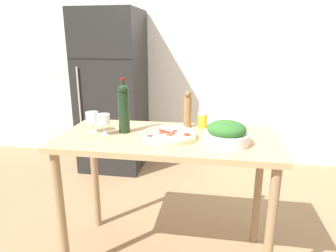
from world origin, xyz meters
TOP-DOWN VIEW (x-y plane):
  - wall_back at (0.00, 1.94)m, footprint 6.40×0.06m
  - refrigerator at (-0.92, 1.54)m, footprint 0.71×0.72m
  - prep_counter at (0.00, 0.00)m, footprint 1.41×0.67m
  - wine_bottle at (-0.30, 0.04)m, footprint 0.07×0.07m
  - wine_glass_near at (-0.42, -0.03)m, footprint 0.08×0.08m
  - wine_glass_far at (-0.51, 0.01)m, footprint 0.08×0.08m
  - pepper_mill at (0.11, 0.23)m, footprint 0.06×0.06m
  - salad_bowl at (0.37, -0.09)m, footprint 0.27×0.27m
  - homemade_pizza at (0.02, -0.03)m, footprint 0.35×0.35m
  - salt_canister at (0.22, 0.24)m, footprint 0.07×0.07m

SIDE VIEW (x-z plane):
  - prep_counter at x=0.00m, z-range 0.33..1.26m
  - refrigerator at x=-0.92m, z-range 0.00..1.85m
  - homemade_pizza at x=0.02m, z-range 0.92..0.96m
  - salt_canister at x=0.22m, z-range 0.92..1.03m
  - salad_bowl at x=0.37m, z-range 0.92..1.06m
  - wine_glass_near at x=-0.42m, z-range 0.95..1.09m
  - wine_glass_far at x=-0.51m, z-range 0.95..1.09m
  - pepper_mill at x=0.11m, z-range 0.92..1.18m
  - wine_bottle at x=-0.30m, z-range 0.91..1.28m
  - wall_back at x=0.00m, z-range 0.00..2.60m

